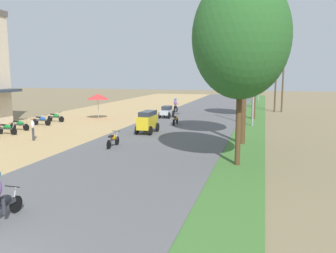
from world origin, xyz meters
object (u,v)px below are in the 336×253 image
at_px(streetlamp_near, 254,72).
at_px(utility_pole_near, 283,71).
at_px(median_tree_nearest, 241,37).
at_px(median_tree_third, 256,48).
at_px(motorbike_ahead_fourth, 176,106).
at_px(car_van_yellow, 147,121).
at_px(parked_motorbike_third, 20,124).
at_px(parked_motorbike_fifth, 56,117).
at_px(vendor_umbrella, 98,96).
at_px(streetlamp_mid, 259,72).
at_px(parked_motorbike_fourth, 42,120).
at_px(motorbike_foreground_rider, 0,197).
at_px(utility_pole_far, 276,76).
at_px(median_tree_second, 246,16).
at_px(motorbike_ahead_second, 113,139).
at_px(motorbike_ahead_third, 176,119).
at_px(car_sedan_silver, 167,111).
at_px(parked_motorbike_second, 7,128).
at_px(pedestrian_on_shoulder, 33,127).

xyz_separation_m(streetlamp_near, utility_pole_near, (2.97, 12.65, 0.08)).
xyz_separation_m(median_tree_nearest, median_tree_third, (0.19, 18.73, 0.77)).
distance_m(utility_pole_near, motorbike_ahead_fourth, 13.32).
distance_m(median_tree_third, car_van_yellow, 14.68).
bearing_deg(median_tree_nearest, parked_motorbike_third, 160.59).
relative_size(parked_motorbike_fifth, vendor_umbrella, 0.71).
height_order(streetlamp_mid, utility_pole_near, utility_pole_near).
distance_m(parked_motorbike_fourth, motorbike_foreground_rider, 21.06).
bearing_deg(utility_pole_near, utility_pole_far, -166.12).
relative_size(median_tree_second, car_van_yellow, 4.33).
relative_size(median_tree_second, motorbike_ahead_fourth, 5.79).
bearing_deg(utility_pole_near, median_tree_second, -99.16).
bearing_deg(median_tree_nearest, utility_pole_far, 84.73).
height_order(vendor_umbrella, median_tree_second, median_tree_second).
xyz_separation_m(parked_motorbike_fifth, median_tree_nearest, (17.67, -11.34, 5.75)).
relative_size(median_tree_third, utility_pole_far, 1.16).
height_order(parked_motorbike_fourth, motorbike_ahead_second, motorbike_ahead_second).
bearing_deg(utility_pole_far, motorbike_foreground_rider, -104.33).
distance_m(parked_motorbike_third, utility_pole_near, 29.35).
bearing_deg(median_tree_third, motorbike_ahead_third, -136.38).
relative_size(vendor_umbrella, car_sedan_silver, 1.12).
distance_m(parked_motorbike_second, median_tree_third, 23.56).
relative_size(parked_motorbike_fourth, streetlamp_mid, 0.22).
bearing_deg(streetlamp_near, median_tree_nearest, -91.08).
distance_m(parked_motorbike_third, vendor_umbrella, 8.86).
bearing_deg(utility_pole_near, parked_motorbike_third, -135.95).
distance_m(streetlamp_mid, utility_pole_near, 15.56).
xyz_separation_m(parked_motorbike_fourth, utility_pole_near, (20.82, 17.34, 4.25)).
bearing_deg(median_tree_third, car_van_yellow, -124.17).
bearing_deg(pedestrian_on_shoulder, motorbike_ahead_third, 51.88).
bearing_deg(pedestrian_on_shoulder, median_tree_nearest, -11.54).
distance_m(parked_motorbike_third, parked_motorbike_fifth, 5.13).
distance_m(streetlamp_near, utility_pole_far, 12.64).
xyz_separation_m(parked_motorbike_second, motorbike_ahead_second, (9.52, -2.06, 0.02)).
distance_m(utility_pole_near, motorbike_ahead_third, 17.39).
bearing_deg(pedestrian_on_shoulder, parked_motorbike_fourth, 120.47).
distance_m(median_tree_nearest, motorbike_ahead_third, 15.15).
relative_size(median_tree_nearest, streetlamp_mid, 1.12).
distance_m(streetlamp_near, motorbike_foreground_rider, 23.94).
relative_size(streetlamp_near, motorbike_ahead_fourth, 4.51).
height_order(pedestrian_on_shoulder, streetlamp_near, streetlamp_near).
relative_size(parked_motorbike_fifth, median_tree_third, 0.19).
relative_size(parked_motorbike_second, median_tree_nearest, 0.20).
xyz_separation_m(utility_pole_near, car_van_yellow, (-10.56, -18.74, -3.78)).
bearing_deg(median_tree_nearest, streetlamp_mid, 89.64).
height_order(parked_motorbike_second, car_sedan_silver, car_sedan_silver).
distance_m(median_tree_nearest, streetlamp_mid, 41.70).
height_order(parked_motorbike_fourth, streetlamp_mid, streetlamp_mid).
bearing_deg(streetlamp_near, median_tree_second, -92.71).
bearing_deg(parked_motorbike_fourth, parked_motorbike_fifth, 92.11).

